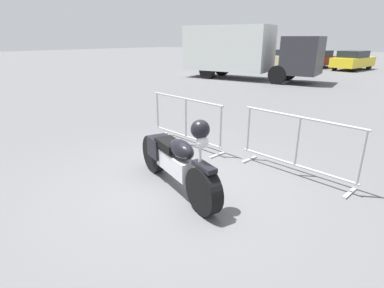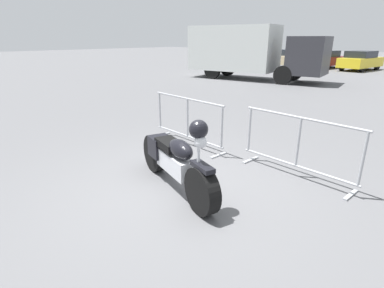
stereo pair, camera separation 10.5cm
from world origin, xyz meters
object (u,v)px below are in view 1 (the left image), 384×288
Objects in this scene: motorcycle at (176,160)px; parked_car_white at (258,57)px; crowd_barrier_near at (186,121)px; parked_car_maroon at (318,59)px; parked_car_tan at (286,58)px; box_truck at (242,50)px; parked_car_yellow at (353,60)px; pedestrian at (297,60)px; crowd_barrier_far at (297,146)px.

parked_car_white reaches higher than motorcycle.
parked_car_white reaches higher than crowd_barrier_near.
parked_car_maroon is at bearing 100.76° from crowd_barrier_near.
parked_car_maroon is (5.22, 0.43, -0.00)m from parked_car_white.
crowd_barrier_near is 0.49× the size of parked_car_tan.
crowd_barrier_near is at bearing -72.10° from box_truck.
parked_car_tan is at bearing 107.62° from crowd_barrier_near.
parked_car_maroon reaches higher than motorcycle.
parked_car_yellow is at bearing -78.81° from parked_car_tan.
motorcycle is 22.82m from parked_car_yellow.
parked_car_maroon is at bearing 97.07° from parked_car_yellow.
parked_car_yellow is at bearing 93.82° from crowd_barrier_near.
box_truck is (-5.11, 10.89, 1.08)m from crowd_barrier_near.
parked_car_yellow reaches higher than parked_car_white.
parked_car_white is at bearing 103.46° from parked_car_tan.
box_truck is at bearing -147.48° from parked_car_white.
crowd_barrier_near is at bearing -146.26° from parked_car_white.
parked_car_tan reaches higher than parked_car_white.
parked_car_white is 8.07m from pedestrian.
parked_car_tan reaches higher than crowd_barrier_near.
parked_car_white is 7.83m from parked_car_yellow.
crowd_barrier_near is 0.50× the size of parked_car_white.
crowd_barrier_far is (1.25, 1.69, 0.06)m from motorcycle.
motorcycle is 2.11m from crowd_barrier_far.
pedestrian is (1.69, 4.16, -0.72)m from box_truck.
pedestrian is at bearing 102.81° from crowd_barrier_near.
crowd_barrier_far is 16.19m from pedestrian.
crowd_barrier_near is 0.50× the size of parked_car_maroon.
parked_car_white reaches higher than parked_car_maroon.
box_truck reaches higher than crowd_barrier_far.
box_truck is at bearing 115.13° from crowd_barrier_near.
pedestrian is at bearing -124.34° from parked_car_white.
parked_car_white is (-11.73, 20.66, 0.14)m from crowd_barrier_far.
parked_car_maroon is (-6.52, 21.09, 0.14)m from crowd_barrier_far.
parked_car_maroon is 0.96× the size of parked_car_yellow.
parked_car_white is 5.23m from parked_car_maroon.
motorcycle is at bearing -157.32° from parked_car_maroon.
box_truck is at bearing -176.48° from parked_car_maroon.
parked_car_white is 0.98× the size of parked_car_tan.
crowd_barrier_near is at bearing -159.56° from parked_car_maroon.
parked_car_tan is 5.22m from parked_car_yellow.
crowd_barrier_near is 2.51m from crowd_barrier_far.
crowd_barrier_near is at bearing -152.70° from parked_car_tan.
box_truck reaches higher than parked_car_tan.
parked_car_white is 2.61m from parked_car_tan.
crowd_barrier_near is 0.27× the size of box_truck.
crowd_barrier_near and crowd_barrier_far have the same top height.
parked_car_white is (-4.12, 9.77, -0.94)m from box_truck.
parked_car_yellow is at bearing -82.93° from parked_car_maroon.
crowd_barrier_near is 1.00× the size of crowd_barrier_far.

